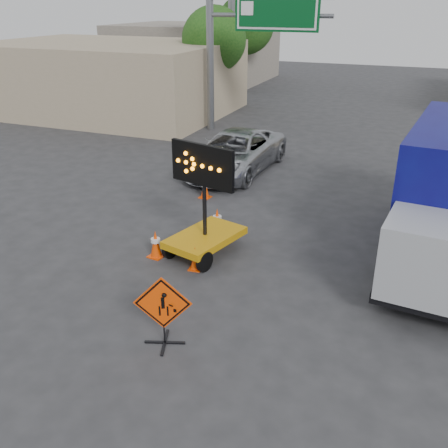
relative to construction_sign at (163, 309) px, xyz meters
The scene contains 13 objects.
ground 1.39m from the construction_sign, 82.56° to the right, with size 100.00×100.00×0.00m, color #2D2D30.
storefront_left_near 23.45m from the construction_sign, 126.27° to the left, with size 14.00×10.00×4.00m, color tan.
storefront_left_far 36.11m from the construction_sign, 114.31° to the left, with size 12.00×10.00×4.40m, color gray.
highway_gantry 17.89m from the construction_sign, 104.29° to the left, with size 6.18×0.38×6.90m.
tree_left_near 22.56m from the construction_sign, 110.61° to the left, with size 3.71×3.71×6.03m.
tree_left_far 30.45m from the construction_sign, 107.04° to the left, with size 4.10×4.10×6.66m.
construction_sign is the anchor object (origin of this frame).
arrow_board 3.93m from the construction_sign, 102.22° to the left, with size 1.89×2.40×3.05m.
pickup_truck 11.05m from the construction_sign, 103.81° to the left, with size 2.61×5.66×1.57m, color #B5B8BD.
cone_a 3.09m from the construction_sign, 103.60° to the left, with size 0.35×0.35×0.63m.
cone_b 3.77m from the construction_sign, 121.80° to the left, with size 0.44×0.44×0.76m.
cone_c 5.24m from the construction_sign, 101.31° to the left, with size 0.48×0.48×0.80m.
cone_d 8.06m from the construction_sign, 108.44° to the left, with size 0.41×0.41×0.72m.
Camera 1 is at (4.02, -5.95, 6.30)m, focal length 40.00 mm.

